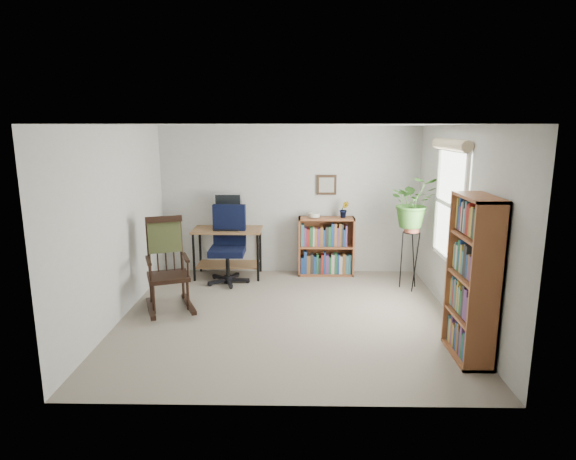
{
  "coord_description": "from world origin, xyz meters",
  "views": [
    {
      "loc": [
        0.11,
        -5.77,
        2.38
      ],
      "look_at": [
        0.0,
        0.4,
        1.05
      ],
      "focal_mm": 30.0,
      "sensor_mm": 36.0,
      "label": 1
    }
  ],
  "objects_px": {
    "rocking_chair": "(168,264)",
    "low_bookshelf": "(326,246)",
    "desk": "(228,253)",
    "tall_bookshelf": "(473,279)",
    "office_chair": "(227,245)"
  },
  "relations": [
    {
      "from": "low_bookshelf",
      "to": "tall_bookshelf",
      "type": "distance_m",
      "value": 3.17
    },
    {
      "from": "office_chair",
      "to": "low_bookshelf",
      "type": "xyz_separation_m",
      "value": [
        1.54,
        0.47,
        -0.13
      ]
    },
    {
      "from": "desk",
      "to": "low_bookshelf",
      "type": "xyz_separation_m",
      "value": [
        1.58,
        0.12,
        0.08
      ]
    },
    {
      "from": "desk",
      "to": "tall_bookshelf",
      "type": "bearing_deg",
      "value": -43.18
    },
    {
      "from": "low_bookshelf",
      "to": "rocking_chair",
      "type": "bearing_deg",
      "value": -143.82
    },
    {
      "from": "low_bookshelf",
      "to": "office_chair",
      "type": "bearing_deg",
      "value": -163.19
    },
    {
      "from": "rocking_chair",
      "to": "low_bookshelf",
      "type": "relative_size",
      "value": 1.31
    },
    {
      "from": "desk",
      "to": "tall_bookshelf",
      "type": "relative_size",
      "value": 0.64
    },
    {
      "from": "desk",
      "to": "office_chair",
      "type": "height_order",
      "value": "office_chair"
    },
    {
      "from": "desk",
      "to": "office_chair",
      "type": "relative_size",
      "value": 0.9
    },
    {
      "from": "desk",
      "to": "low_bookshelf",
      "type": "bearing_deg",
      "value": 4.33
    },
    {
      "from": "office_chair",
      "to": "tall_bookshelf",
      "type": "bearing_deg",
      "value": -37.51
    },
    {
      "from": "tall_bookshelf",
      "to": "desk",
      "type": "bearing_deg",
      "value": 136.82
    },
    {
      "from": "rocking_chair",
      "to": "low_bookshelf",
      "type": "height_order",
      "value": "rocking_chair"
    },
    {
      "from": "desk",
      "to": "office_chair",
      "type": "bearing_deg",
      "value": -83.52
    }
  ]
}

